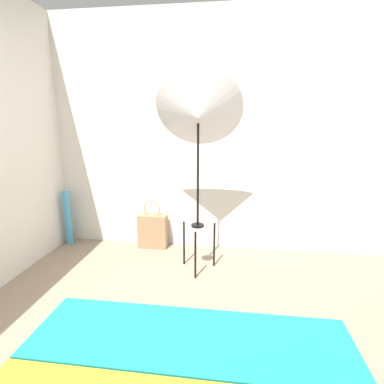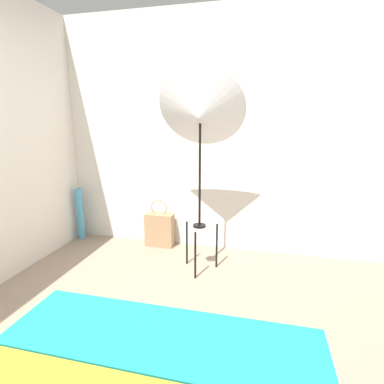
{
  "view_description": "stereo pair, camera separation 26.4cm",
  "coord_description": "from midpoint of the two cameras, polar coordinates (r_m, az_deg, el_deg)",
  "views": [
    {
      "loc": [
        0.31,
        -1.18,
        1.44
      ],
      "look_at": [
        -0.03,
        1.38,
        0.83
      ],
      "focal_mm": 28.0,
      "sensor_mm": 36.0,
      "label": 1
    },
    {
      "loc": [
        0.57,
        -1.13,
        1.44
      ],
      "look_at": [
        -0.03,
        1.38,
        0.83
      ],
      "focal_mm": 28.0,
      "sensor_mm": 36.0,
      "label": 2
    }
  ],
  "objects": [
    {
      "name": "photo_umbrella",
      "position": [
        2.74,
        -1.57,
        14.59
      ],
      "size": [
        0.8,
        0.57,
        1.9
      ],
      "color": "black",
      "rests_on": "ground_plane"
    },
    {
      "name": "tote_bag",
      "position": [
        3.56,
        -9.64,
        -7.3
      ],
      "size": [
        0.33,
        0.14,
        0.56
      ],
      "color": "#9E7A56",
      "rests_on": "ground_plane"
    },
    {
      "name": "paper_roll",
      "position": [
        3.93,
        -24.39,
        -4.53
      ],
      "size": [
        0.08,
        0.08,
        0.64
      ],
      "color": "#4CA3D1",
      "rests_on": "ground_plane"
    },
    {
      "name": "wall_back",
      "position": [
        3.35,
        0.07,
        10.86
      ],
      "size": [
        8.0,
        0.05,
        2.6
      ],
      "color": "silver",
      "rests_on": "ground_plane"
    }
  ]
}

